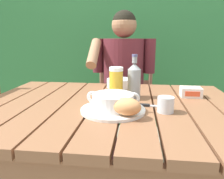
# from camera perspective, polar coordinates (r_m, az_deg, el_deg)

# --- Properties ---
(dining_table) EXTENTS (1.24, 0.92, 0.73)m
(dining_table) POSITION_cam_1_polar(r_m,az_deg,el_deg) (1.06, -0.85, -8.48)
(dining_table) COLOR brown
(dining_table) RESTS_ON ground_plane
(hedge_backdrop) EXTENTS (3.64, 0.87, 2.56)m
(hedge_backdrop) POSITION_cam_1_polar(r_m,az_deg,el_deg) (2.81, 1.44, 14.33)
(hedge_backdrop) COLOR #2E6E39
(hedge_backdrop) RESTS_ON ground_plane
(chair_near_diner) EXTENTS (0.50, 0.47, 0.96)m
(chair_near_diner) POSITION_cam_1_polar(r_m,az_deg,el_deg) (1.96, 3.24, -3.23)
(chair_near_diner) COLOR brown
(chair_near_diner) RESTS_ON ground_plane
(person_eating) EXTENTS (0.48, 0.47, 1.24)m
(person_eating) POSITION_cam_1_polar(r_m,az_deg,el_deg) (1.71, 2.82, 2.99)
(person_eating) COLOR #5B2129
(person_eating) RESTS_ON ground_plane
(serving_plate) EXTENTS (0.27, 0.27, 0.01)m
(serving_plate) POSITION_cam_1_polar(r_m,az_deg,el_deg) (0.93, 0.25, -5.32)
(serving_plate) COLOR white
(serving_plate) RESTS_ON dining_table
(soup_bowl) EXTENTS (0.22, 0.17, 0.07)m
(soup_bowl) POSITION_cam_1_polar(r_m,az_deg,el_deg) (0.91, 0.25, -2.98)
(soup_bowl) COLOR white
(soup_bowl) RESTS_ON serving_plate
(bread_roll) EXTENTS (0.13, 0.12, 0.07)m
(bread_roll) POSITION_cam_1_polar(r_m,az_deg,el_deg) (0.84, 3.86, -4.44)
(bread_roll) COLOR tan
(bread_roll) RESTS_ON serving_plate
(beer_glass) EXTENTS (0.07, 0.07, 0.16)m
(beer_glass) POSITION_cam_1_polar(r_m,az_deg,el_deg) (1.10, 1.08, 1.71)
(beer_glass) COLOR gold
(beer_glass) RESTS_ON dining_table
(beer_bottle) EXTENTS (0.07, 0.07, 0.22)m
(beer_bottle) POSITION_cam_1_polar(r_m,az_deg,el_deg) (1.13, 5.81, 2.59)
(beer_bottle) COLOR gray
(beer_bottle) RESTS_ON dining_table
(water_glass_small) EXTENTS (0.07, 0.07, 0.07)m
(water_glass_small) POSITION_cam_1_polar(r_m,az_deg,el_deg) (0.93, 13.83, -3.84)
(water_glass_small) COLOR silver
(water_glass_small) RESTS_ON dining_table
(butter_tub) EXTENTS (0.10, 0.08, 0.05)m
(butter_tub) POSITION_cam_1_polar(r_m,az_deg,el_deg) (1.21, 19.88, -0.64)
(butter_tub) COLOR white
(butter_tub) RESTS_ON dining_table
(table_knife) EXTENTS (0.16, 0.03, 0.01)m
(table_knife) POSITION_cam_1_polar(r_m,az_deg,el_deg) (1.00, 9.65, -4.16)
(table_knife) COLOR silver
(table_knife) RESTS_ON dining_table
(diner_bowl) EXTENTS (0.16, 0.16, 0.05)m
(diner_bowl) POSITION_cam_1_polar(r_m,az_deg,el_deg) (1.36, 1.92, 1.70)
(diner_bowl) COLOR white
(diner_bowl) RESTS_ON dining_table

